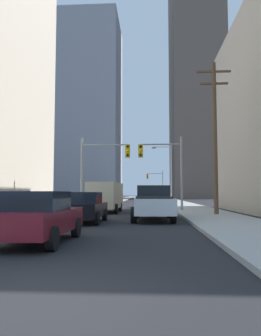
{
  "coord_description": "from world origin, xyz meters",
  "views": [
    {
      "loc": [
        1.55,
        -4.31,
        1.47
      ],
      "look_at": [
        0.0,
        21.19,
        3.43
      ],
      "focal_mm": 35.16,
      "sensor_mm": 36.0,
      "label": 1
    }
  ],
  "objects_px": {
    "cargo_van_beige": "(106,196)",
    "traffic_signal_far_right": "(156,180)",
    "sedan_red": "(152,200)",
    "pickup_truck_white": "(153,203)",
    "sedan_black": "(84,207)",
    "sedan_grey": "(152,198)",
    "traffic_signal_near_left": "(103,161)",
    "sedan_maroon": "(37,217)",
    "traffic_signal_near_right": "(163,161)"
  },
  "relations": [
    {
      "from": "cargo_van_beige",
      "to": "traffic_signal_far_right",
      "type": "height_order",
      "value": "traffic_signal_far_right"
    },
    {
      "from": "cargo_van_beige",
      "to": "sedan_red",
      "type": "relative_size",
      "value": 1.25
    },
    {
      "from": "pickup_truck_white",
      "to": "sedan_black",
      "type": "bearing_deg",
      "value": -152.78
    },
    {
      "from": "sedan_red",
      "to": "sedan_grey",
      "type": "bearing_deg",
      "value": 90.11
    },
    {
      "from": "traffic_signal_near_left",
      "to": "sedan_red",
      "type": "bearing_deg",
      "value": 65.96
    },
    {
      "from": "cargo_van_beige",
      "to": "traffic_signal_near_left",
      "type": "height_order",
      "value": "traffic_signal_near_left"
    },
    {
      "from": "sedan_red",
      "to": "traffic_signal_near_left",
      "type": "height_order",
      "value": "traffic_signal_near_left"
    },
    {
      "from": "sedan_maroon",
      "to": "traffic_signal_far_right",
      "type": "xyz_separation_m",
      "value": [
        4.43,
        56.43,
        3.25
      ]
    },
    {
      "from": "traffic_signal_near_right",
      "to": "traffic_signal_far_right",
      "type": "bearing_deg",
      "value": 89.87
    },
    {
      "from": "traffic_signal_near_right",
      "to": "traffic_signal_far_right",
      "type": "distance_m",
      "value": 39.71
    },
    {
      "from": "sedan_black",
      "to": "sedan_grey",
      "type": "relative_size",
      "value": 0.99
    },
    {
      "from": "cargo_van_beige",
      "to": "traffic_signal_near_right",
      "type": "height_order",
      "value": "traffic_signal_near_right"
    },
    {
      "from": "pickup_truck_white",
      "to": "sedan_maroon",
      "type": "height_order",
      "value": "pickup_truck_white"
    },
    {
      "from": "pickup_truck_white",
      "to": "cargo_van_beige",
      "type": "bearing_deg",
      "value": 117.56
    },
    {
      "from": "sedan_maroon",
      "to": "traffic_signal_near_left",
      "type": "bearing_deg",
      "value": 91.71
    },
    {
      "from": "cargo_van_beige",
      "to": "sedan_grey",
      "type": "bearing_deg",
      "value": 81.86
    },
    {
      "from": "cargo_van_beige",
      "to": "sedan_red",
      "type": "height_order",
      "value": "cargo_van_beige"
    },
    {
      "from": "sedan_black",
      "to": "traffic_signal_near_right",
      "type": "xyz_separation_m",
      "value": [
        4.31,
        9.99,
        3.26
      ]
    },
    {
      "from": "pickup_truck_white",
      "to": "sedan_black",
      "type": "xyz_separation_m",
      "value": [
        -3.46,
        -1.78,
        -0.16
      ]
    },
    {
      "from": "cargo_van_beige",
      "to": "traffic_signal_far_right",
      "type": "xyz_separation_m",
      "value": [
        4.49,
        41.13,
        2.73
      ]
    },
    {
      "from": "cargo_van_beige",
      "to": "traffic_signal_near_right",
      "type": "xyz_separation_m",
      "value": [
        4.39,
        1.42,
        2.74
      ]
    },
    {
      "from": "pickup_truck_white",
      "to": "sedan_grey",
      "type": "height_order",
      "value": "pickup_truck_white"
    },
    {
      "from": "sedan_maroon",
      "to": "traffic_signal_far_right",
      "type": "bearing_deg",
      "value": 85.51
    },
    {
      "from": "sedan_maroon",
      "to": "pickup_truck_white",
      "type": "bearing_deg",
      "value": 67.68
    },
    {
      "from": "sedan_red",
      "to": "sedan_maroon",
      "type": "bearing_deg",
      "value": -97.82
    },
    {
      "from": "sedan_maroon",
      "to": "cargo_van_beige",
      "type": "bearing_deg",
      "value": 90.21
    },
    {
      "from": "pickup_truck_white",
      "to": "sedan_red",
      "type": "bearing_deg",
      "value": 89.83
    },
    {
      "from": "cargo_van_beige",
      "to": "traffic_signal_far_right",
      "type": "bearing_deg",
      "value": 83.77
    },
    {
      "from": "sedan_black",
      "to": "traffic_signal_near_right",
      "type": "height_order",
      "value": "traffic_signal_near_right"
    },
    {
      "from": "pickup_truck_white",
      "to": "sedan_grey",
      "type": "distance_m",
      "value": 31.75
    },
    {
      "from": "pickup_truck_white",
      "to": "traffic_signal_near_right",
      "type": "distance_m",
      "value": 8.82
    },
    {
      "from": "sedan_black",
      "to": "sedan_grey",
      "type": "xyz_separation_m",
      "value": [
        3.48,
        33.53,
        0.0
      ]
    },
    {
      "from": "cargo_van_beige",
      "to": "sedan_maroon",
      "type": "height_order",
      "value": "cargo_van_beige"
    },
    {
      "from": "traffic_signal_near_right",
      "to": "traffic_signal_far_right",
      "type": "xyz_separation_m",
      "value": [
        0.09,
        39.71,
        -0.01
      ]
    },
    {
      "from": "sedan_grey",
      "to": "traffic_signal_near_right",
      "type": "height_order",
      "value": "traffic_signal_near_right"
    },
    {
      "from": "traffic_signal_near_left",
      "to": "traffic_signal_far_right",
      "type": "bearing_deg",
      "value": 82.92
    },
    {
      "from": "pickup_truck_white",
      "to": "cargo_van_beige",
      "type": "xyz_separation_m",
      "value": [
        -3.55,
        6.8,
        0.35
      ]
    },
    {
      "from": "sedan_black",
      "to": "sedan_grey",
      "type": "height_order",
      "value": "same"
    },
    {
      "from": "sedan_maroon",
      "to": "traffic_signal_far_right",
      "type": "relative_size",
      "value": 0.7
    },
    {
      "from": "sedan_red",
      "to": "traffic_signal_near_right",
      "type": "relative_size",
      "value": 0.71
    },
    {
      "from": "pickup_truck_white",
      "to": "traffic_signal_near_right",
      "type": "height_order",
      "value": "traffic_signal_near_right"
    },
    {
      "from": "sedan_maroon",
      "to": "traffic_signal_near_left",
      "type": "relative_size",
      "value": 0.7
    },
    {
      "from": "pickup_truck_white",
      "to": "cargo_van_beige",
      "type": "relative_size",
      "value": 1.03
    },
    {
      "from": "traffic_signal_near_left",
      "to": "traffic_signal_far_right",
      "type": "distance_m",
      "value": 40.02
    },
    {
      "from": "sedan_grey",
      "to": "traffic_signal_near_right",
      "type": "relative_size",
      "value": 0.71
    },
    {
      "from": "sedan_red",
      "to": "sedan_grey",
      "type": "height_order",
      "value": "same"
    },
    {
      "from": "sedan_grey",
      "to": "traffic_signal_near_left",
      "type": "distance_m",
      "value": 24.1
    },
    {
      "from": "sedan_black",
      "to": "pickup_truck_white",
      "type": "bearing_deg",
      "value": 27.22
    },
    {
      "from": "sedan_maroon",
      "to": "traffic_signal_near_left",
      "type": "xyz_separation_m",
      "value": [
        -0.5,
        16.72,
        3.28
      ]
    },
    {
      "from": "traffic_signal_near_right",
      "to": "sedan_black",
      "type": "bearing_deg",
      "value": -113.32
    }
  ]
}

